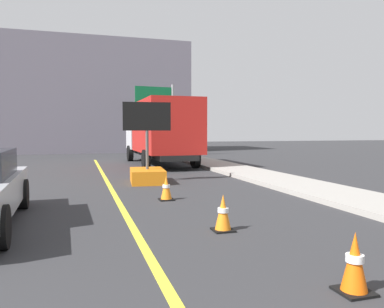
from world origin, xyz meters
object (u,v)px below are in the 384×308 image
Objects in this scene: highway_guide_sign at (162,107)px; traffic_cone_far_lane at (166,188)px; traffic_cone_mid_lane at (223,213)px; traffic_cone_near_sign at (355,263)px; arrow_board_trailer at (147,168)px; box_truck at (161,131)px.

traffic_cone_far_lane is (-3.52, -16.82, -3.12)m from highway_guide_sign.
highway_guide_sign is 20.47m from traffic_cone_mid_lane.
traffic_cone_near_sign is at bearing -83.10° from traffic_cone_far_lane.
traffic_cone_near_sign is 1.04× the size of traffic_cone_mid_lane.
traffic_cone_mid_lane is (-3.23, -19.97, -3.11)m from highway_guide_sign.
highway_guide_sign reaches higher than arrow_board_trailer.
box_truck is 1.58× the size of highway_guide_sign.
box_truck is at bearing 82.73° from traffic_cone_mid_lane.
box_truck is 7.29m from highway_guide_sign.
traffic_cone_mid_lane is (-0.42, 2.76, -0.01)m from traffic_cone_near_sign.
highway_guide_sign is (1.57, 6.92, 1.66)m from box_truck.
highway_guide_sign is 7.53× the size of traffic_cone_near_sign.
traffic_cone_mid_lane is at bearing -99.19° from highway_guide_sign.
highway_guide_sign is 23.12m from traffic_cone_near_sign.
highway_guide_sign reaches higher than traffic_cone_mid_lane.
arrow_board_trailer is 3.39m from traffic_cone_far_lane.
highway_guide_sign is at bearing 75.74° from arrow_board_trailer.
highway_guide_sign is (3.41, 13.43, 2.94)m from arrow_board_trailer.
highway_guide_sign reaches higher than traffic_cone_far_lane.
arrow_board_trailer reaches higher than traffic_cone_mid_lane.
traffic_cone_near_sign is (-2.81, -22.74, -3.10)m from highway_guide_sign.
box_truck is 15.93m from traffic_cone_near_sign.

